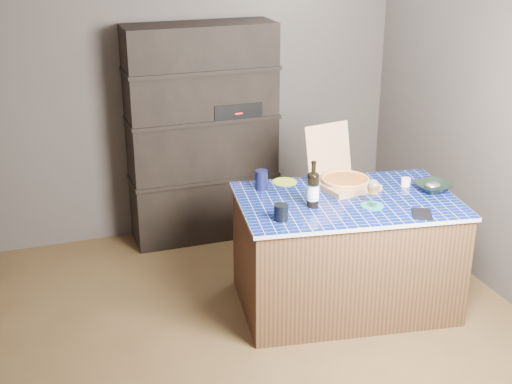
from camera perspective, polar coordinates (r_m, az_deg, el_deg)
name	(u,v)px	position (r m, az deg, el deg)	size (l,w,h in m)	color
room	(266,149)	(4.38, 0.83, 3.44)	(3.50, 3.50, 3.50)	brown
shelving_unit	(203,134)	(5.88, -4.28, 4.64)	(1.20, 0.41, 1.80)	black
kitchen_island	(345,252)	(5.00, 7.15, -4.82)	(1.59, 1.14, 0.81)	#4D361E
pizza_box	(343,179)	(5.03, 7.00, 1.08)	(0.44, 0.50, 0.40)	#B07A5A
mead_bottle	(313,189)	(4.64, 4.58, 0.24)	(0.08, 0.08, 0.31)	black
teal_trivet	(372,206)	(4.74, 9.28, -1.08)	(0.15, 0.15, 0.01)	#198474
wine_glass	(373,188)	(4.69, 9.37, 0.33)	(0.08, 0.08, 0.18)	white
tumbler	(281,212)	(4.46, 2.02, -1.64)	(0.09, 0.09, 0.10)	black
dvd_case	(422,214)	(4.67, 13.14, -1.72)	(0.12, 0.17, 0.01)	black
bowl	(433,187)	(5.07, 13.97, 0.41)	(0.24, 0.24, 0.06)	black
foil_contents	(433,185)	(5.07, 13.98, 0.52)	(0.11, 0.09, 0.05)	silver
white_jar	(406,182)	(5.12, 11.89, 0.78)	(0.07, 0.07, 0.06)	white
navy_cup	(261,180)	(4.94, 0.43, 0.99)	(0.09, 0.09, 0.14)	black
green_trivet	(285,182)	(5.09, 2.31, 0.82)	(0.18, 0.18, 0.01)	#A3BC28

